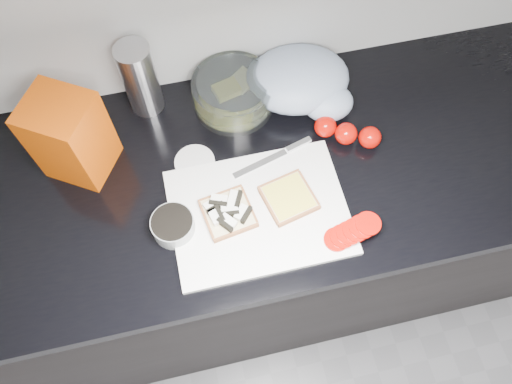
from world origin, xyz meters
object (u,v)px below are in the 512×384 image
at_px(bread_bag, 70,137).
at_px(steel_canister, 140,79).
at_px(cutting_board, 259,212).
at_px(glass_bowl, 233,94).

bearing_deg(bread_bag, steel_canister, 70.58).
bearing_deg(steel_canister, bread_bag, -141.29).
xyz_separation_m(cutting_board, bread_bag, (-0.38, 0.23, 0.10)).
bearing_deg(cutting_board, glass_bowl, 88.64).
bearing_deg(glass_bowl, cutting_board, -91.36).
bearing_deg(cutting_board, steel_canister, 119.82).
distance_m(glass_bowl, steel_canister, 0.23).
relative_size(cutting_board, glass_bowl, 1.96).
distance_m(bread_bag, steel_canister, 0.22).
bearing_deg(bread_bag, cutting_board, 0.91).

